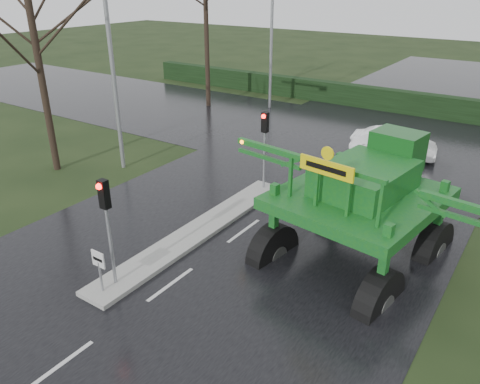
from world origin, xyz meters
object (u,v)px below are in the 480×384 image
Objects in this scene: traffic_signal_mid at (265,134)px; white_sedan at (391,156)px; traffic_signal_near at (106,211)px; keep_left_sign at (99,265)px; crop_sprayer at (280,182)px; street_light_left_near at (114,41)px; street_light_left_far at (276,20)px.

traffic_signal_mid is 8.56m from white_sedan.
traffic_signal_near is 1.00× the size of traffic_signal_mid.
traffic_signal_near reaches higher than keep_left_sign.
keep_left_sign is 6.04m from crop_sprayer.
keep_left_sign is at bearing -90.00° from traffic_signal_mid.
keep_left_sign is 0.32× the size of white_sedan.
traffic_signal_mid is 0.35× the size of street_light_left_near.
street_light_left_far reaches higher than traffic_signal_mid.
keep_left_sign is 0.14× the size of street_light_left_near.
street_light_left_far is 2.34× the size of white_sedan.
traffic_signal_near is at bearing -90.00° from traffic_signal_mid.
street_light_left_near is (-6.89, -1.49, 3.40)m from traffic_signal_mid.
street_light_left_far is at bearing 90.00° from street_light_left_near.
street_light_left_near is at bearing 132.59° from keep_left_sign.
street_light_left_far is at bearing 118.86° from traffic_signal_mid.
keep_left_sign is at bearing -112.72° from crop_sprayer.
traffic_signal_mid is 0.37× the size of crop_sprayer.
keep_left_sign is 23.11m from street_light_left_far.
crop_sprayer is (3.02, 5.01, 1.51)m from keep_left_sign.
street_light_left_far is at bearing 53.59° from white_sedan.
traffic_signal_near and traffic_signal_mid have the same top height.
crop_sprayer is 2.26× the size of white_sedan.
traffic_signal_near is 0.37× the size of crop_sprayer.
traffic_signal_mid reaches higher than white_sedan.
traffic_signal_mid is 0.83× the size of white_sedan.
street_light_left_near is at bearing -167.79° from traffic_signal_mid.
white_sedan is at bearing 78.41° from traffic_signal_near.
white_sedan is at bearing 97.04° from crop_sprayer.
white_sedan is (3.28, 15.98, -2.59)m from traffic_signal_near.
street_light_left_near is 1.00× the size of street_light_left_far.
traffic_signal_mid is at bearing 12.21° from street_light_left_near.
traffic_signal_mid is at bearing -61.14° from street_light_left_far.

